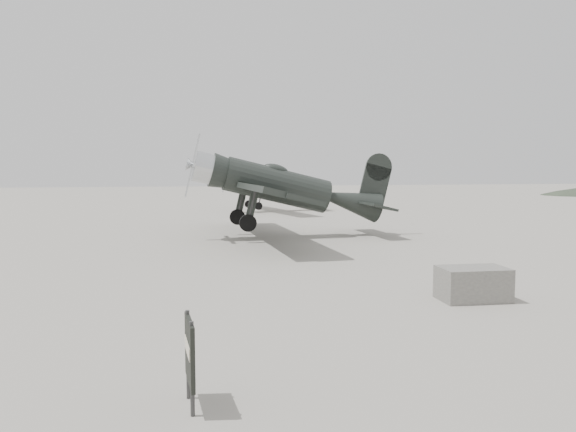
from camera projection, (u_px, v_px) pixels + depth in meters
The scene contains 5 objects.
ground at pixel (352, 267), 18.71m from camera, with size 160.00×160.00×0.00m, color gray.
lowwing_monoplane at pixel (286, 188), 26.42m from camera, with size 9.76×13.57×4.40m.
highwing_monoplane at pixel (271, 185), 42.06m from camera, with size 8.04×11.25×3.18m.
equipment_block at pixel (473, 284), 13.97m from camera, with size 1.65×1.03×0.83m, color #605D59.
sign_board at pixel (190, 353), 7.71m from camera, with size 0.12×0.89×1.29m.
Camera 1 is at (-5.84, -17.67, 3.32)m, focal length 35.00 mm.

